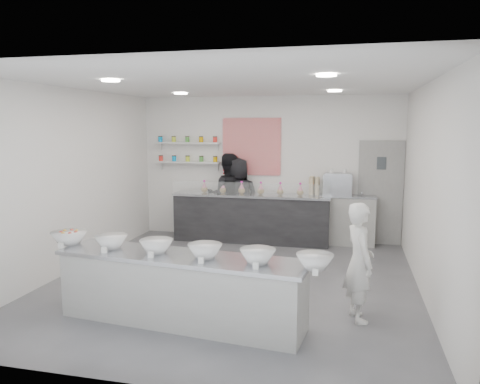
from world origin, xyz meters
name	(u,v)px	position (x,y,z in m)	size (l,w,h in m)	color
floor	(233,282)	(0.00, 0.00, 0.00)	(6.00, 6.00, 0.00)	#515156
ceiling	(232,83)	(0.00, 0.00, 3.00)	(6.00, 6.00, 0.00)	white
back_wall	(268,168)	(0.00, 3.00, 1.50)	(5.50, 5.50, 0.00)	white
left_wall	(70,181)	(-2.75, 0.00, 1.50)	(6.00, 6.00, 0.00)	white
right_wall	(428,192)	(2.75, 0.00, 1.50)	(6.00, 6.00, 0.00)	white
back_door	(380,193)	(2.30, 2.97, 1.05)	(0.88, 0.04, 2.10)	gray
pattern_panel	(252,147)	(-0.35, 2.98, 1.95)	(1.25, 0.03, 1.20)	red
jar_shelf_lower	(188,162)	(-1.75, 2.90, 1.60)	(1.45, 0.22, 0.04)	silver
jar_shelf_upper	(188,143)	(-1.75, 2.90, 2.02)	(1.45, 0.22, 0.04)	silver
preserve_jars	(187,149)	(-1.75, 2.88, 1.88)	(1.45, 0.10, 0.56)	red
downlight_0	(111,81)	(-1.40, -1.00, 2.98)	(0.24, 0.24, 0.02)	white
downlight_1	(326,75)	(1.40, -1.00, 2.98)	(0.24, 0.24, 0.02)	white
downlight_2	(181,94)	(-1.40, 1.60, 2.98)	(0.24, 0.24, 0.02)	white
downlight_3	(335,91)	(1.40, 1.60, 2.98)	(0.24, 0.24, 0.02)	white
prep_counter	(181,289)	(-0.24, -1.59, 0.42)	(3.12, 0.71, 0.85)	#9D9D98
back_bar	(251,218)	(-0.26, 2.54, 0.50)	(3.23, 0.59, 1.00)	black
sneeze_guard	(248,189)	(-0.26, 2.26, 1.14)	(3.18, 0.01, 0.27)	white
espresso_ledge	(341,220)	(1.55, 2.78, 0.50)	(1.35, 0.43, 1.00)	#9D9D98
espresso_machine	(338,185)	(1.46, 2.78, 1.22)	(0.56, 0.39, 0.43)	#93969E
cup_stacks	(314,186)	(1.00, 2.78, 1.18)	(0.26, 0.24, 0.35)	tan
prep_bowls	(180,249)	(-0.24, -1.59, 0.93)	(3.66, 0.51, 0.16)	white
label_cards	(168,265)	(-0.19, -2.11, 0.88)	(3.31, 0.04, 0.07)	white
cookie_bags	(251,188)	(-0.26, 2.54, 1.13)	(2.14, 0.14, 0.26)	#CA6B8A
woman_prep	(359,262)	(1.85, -0.99, 0.74)	(0.54, 0.35, 1.48)	white
staff_left	(228,196)	(-0.83, 2.79, 0.91)	(0.88, 0.69, 1.81)	black
staff_right	(239,198)	(-0.58, 2.79, 0.86)	(0.84, 0.55, 1.72)	black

